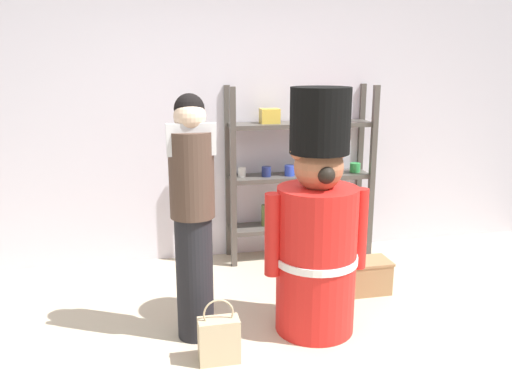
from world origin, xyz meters
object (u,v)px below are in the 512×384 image
merchandise_shelf (300,172)px  person_shopper (193,213)px  teddy_bear_guard (317,231)px  shopping_bag (219,339)px  display_crate (362,276)px

merchandise_shelf → person_shopper: person_shopper is taller
teddy_bear_guard → person_shopper: size_ratio=1.02×
merchandise_shelf → shopping_bag: 2.07m
merchandise_shelf → person_shopper: bearing=-130.4°
merchandise_shelf → display_crate: bearing=-74.1°
teddy_bear_guard → display_crate: size_ratio=3.77×
teddy_bear_guard → display_crate: teddy_bear_guard is taller
display_crate → teddy_bear_guard: bearing=-139.4°
person_shopper → display_crate: person_shopper is taller
merchandise_shelf → teddy_bear_guard: (-0.30, -1.40, -0.10)m
teddy_bear_guard → person_shopper: 0.84m
teddy_bear_guard → shopping_bag: teddy_bear_guard is taller
shopping_bag → display_crate: shopping_bag is taller
shopping_bag → display_crate: 1.48m
merchandise_shelf → display_crate: (0.26, -0.91, -0.68)m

